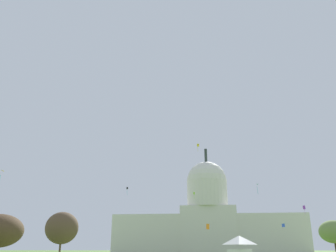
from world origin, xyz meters
name	(u,v)px	position (x,y,z in m)	size (l,w,h in m)	color
capitol_building	(208,219)	(4.88, 197.84, 19.59)	(117.57, 25.74, 65.24)	silver
event_tent	(240,250)	(10.19, 42.78, 2.56)	(5.45, 6.64, 5.16)	white
tree_west_far	(62,228)	(-37.18, 70.92, 8.27)	(10.86, 10.76, 12.73)	brown
tree_east_mid	(334,232)	(43.71, 90.77, 7.68)	(11.40, 11.37, 11.22)	#42301E
kite_black_mid	(127,188)	(-28.69, 115.42, 26.46)	(0.80, 0.82, 3.28)	black
kite_yellow_high	(198,145)	(1.65, 104.87, 41.33)	(0.95, 0.98, 3.13)	yellow
kite_gold_low	(0,173)	(-32.16, 28.80, 15.56)	(0.76, 1.15, 2.24)	gold
kite_blue_low	(283,225)	(25.18, 74.45, 8.81)	(0.79, 0.49, 0.95)	blue
kite_orange_low	(208,227)	(4.30, 68.29, 8.26)	(0.92, 0.57, 1.49)	orange
kite_lime_mid	(194,194)	(-0.99, 122.95, 24.86)	(0.78, 0.58, 3.07)	#8CD133
kite_turquoise_mid	(256,186)	(22.25, 99.40, 23.96)	(0.92, 1.18, 3.41)	teal
kite_violet_low	(304,208)	(38.64, 102.17, 16.32)	(1.02, 0.33, 3.01)	purple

